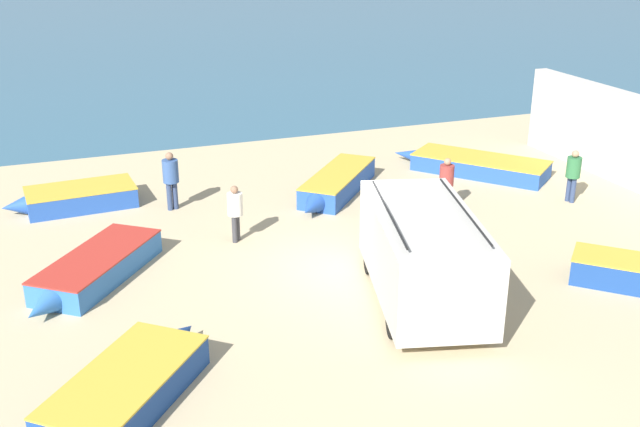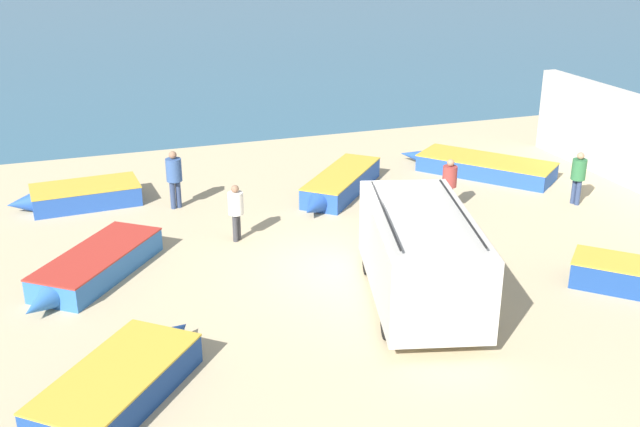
{
  "view_description": "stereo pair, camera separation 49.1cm",
  "coord_description": "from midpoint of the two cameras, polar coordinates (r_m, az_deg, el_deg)",
  "views": [
    {
      "loc": [
        -6.88,
        -16.08,
        8.22
      ],
      "look_at": [
        -0.4,
        1.21,
        1.0
      ],
      "focal_mm": 42.0,
      "sensor_mm": 36.0,
      "label": 1
    },
    {
      "loc": [
        -6.42,
        -16.25,
        8.22
      ],
      "look_at": [
        -0.4,
        1.21,
        1.0
      ],
      "focal_mm": 42.0,
      "sensor_mm": 36.0,
      "label": 2
    }
  ],
  "objects": [
    {
      "name": "fisherman_2",
      "position": [
        24.43,
        18.19,
        3.07
      ],
      "size": [
        0.44,
        0.44,
        1.67
      ],
      "rotation": [
        0.0,
        0.0,
        0.23
      ],
      "color": "navy",
      "rests_on": "ground_plane"
    },
    {
      "name": "fishing_rowboat_0",
      "position": [
        19.21,
        -17.49,
        -4.02
      ],
      "size": [
        3.61,
        4.24,
        0.62
      ],
      "rotation": [
        0.0,
        0.0,
        4.05
      ],
      "color": "#2D66AD",
      "rests_on": "ground_plane"
    },
    {
      "name": "sea_water",
      "position": [
        68.98,
        -15.32,
        13.79
      ],
      "size": [
        120.0,
        80.0,
        0.01
      ],
      "primitive_type": "cube",
      "color": "#33607A",
      "rests_on": "ground_plane"
    },
    {
      "name": "fishing_rowboat_3",
      "position": [
        24.24,
        -18.58,
        1.16
      ],
      "size": [
        3.96,
        1.87,
        0.63
      ],
      "rotation": [
        0.0,
        0.0,
        3.21
      ],
      "color": "#234CA3",
      "rests_on": "ground_plane"
    },
    {
      "name": "fisherman_0",
      "position": [
        23.04,
        -11.9,
        2.84
      ],
      "size": [
        0.48,
        0.48,
        1.81
      ],
      "rotation": [
        0.0,
        0.0,
        1.82
      ],
      "color": "navy",
      "rests_on": "ground_plane"
    },
    {
      "name": "fishing_rowboat_5",
      "position": [
        26.69,
        11.27,
        3.65
      ],
      "size": [
        4.4,
        5.0,
        0.59
      ],
      "rotation": [
        0.0,
        0.0,
        2.26
      ],
      "color": "#234CA3",
      "rests_on": "ground_plane"
    },
    {
      "name": "ground_plane",
      "position": [
        19.32,
        1.64,
        -3.84
      ],
      "size": [
        200.0,
        200.0,
        0.0
      ],
      "primitive_type": "plane",
      "color": "tan"
    },
    {
      "name": "fisherman_1",
      "position": [
        20.44,
        -7.17,
        0.38
      ],
      "size": [
        0.42,
        0.42,
        1.61
      ],
      "rotation": [
        0.0,
        0.0,
        5.57
      ],
      "color": "#38383D",
      "rests_on": "ground_plane"
    },
    {
      "name": "fishing_rowboat_2",
      "position": [
        24.1,
        0.64,
        2.26
      ],
      "size": [
        3.97,
        4.33,
        0.67
      ],
      "rotation": [
        0.0,
        0.0,
        3.99
      ],
      "color": "#234CA3",
      "rests_on": "ground_plane"
    },
    {
      "name": "fishing_rowboat_4",
      "position": [
        14.55,
        -15.21,
        -12.43
      ],
      "size": [
        3.5,
        3.85,
        0.63
      ],
      "rotation": [
        0.0,
        0.0,
        0.87
      ],
      "color": "navy",
      "rests_on": "ground_plane"
    },
    {
      "name": "parked_van",
      "position": [
        17.18,
        7.07,
        -3.03
      ],
      "size": [
        3.4,
        5.48,
        2.27
      ],
      "rotation": [
        0.0,
        0.0,
        1.31
      ],
      "color": "beige",
      "rests_on": "ground_plane"
    },
    {
      "name": "fisherman_3",
      "position": [
        22.79,
        9.0,
        2.58
      ],
      "size": [
        0.43,
        0.43,
        1.65
      ],
      "rotation": [
        0.0,
        0.0,
        3.28
      ],
      "color": "#38383D",
      "rests_on": "ground_plane"
    }
  ]
}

